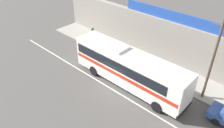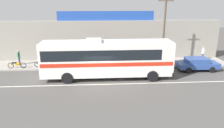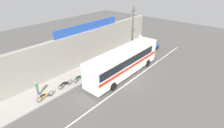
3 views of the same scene
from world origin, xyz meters
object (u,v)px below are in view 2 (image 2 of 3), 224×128
motorcycle_purple (61,63)px  pedestrian_by_curb (19,56)px  parked_car (197,64)px  motorcycle_black (17,64)px  intercity_bus (106,57)px  utility_pole (164,30)px  pedestrian_far_left (203,52)px  motorcycle_blue (43,63)px

motorcycle_purple → pedestrian_by_curb: 5.01m
parked_car → motorcycle_black: bearing=175.5°
intercity_bus → utility_pole: size_ratio=1.60×
pedestrian_far_left → utility_pole: bearing=-162.3°
parked_car → utility_pole: utility_pole is taller
utility_pole → pedestrian_by_curb: utility_pole is taller
parked_car → intercity_bus: bearing=-170.6°
intercity_bus → pedestrian_by_curb: 10.60m
parked_car → motorcycle_black: parked_car is taller
parked_car → motorcycle_purple: (-14.48, 1.56, -0.17)m
utility_pole → pedestrian_far_left: 6.56m
intercity_bus → motorcycle_black: bearing=161.9°
motorcycle_purple → pedestrian_far_left: (16.69, 1.74, 0.55)m
motorcycle_black → pedestrian_by_curb: (-0.12, 1.22, 0.56)m
intercity_bus → pedestrian_by_curb: size_ratio=7.17×
parked_car → motorcycle_blue: (-16.46, 1.77, -0.17)m
intercity_bus → pedestrian_far_left: bearing=22.4°
pedestrian_by_curb → intercity_bus: bearing=-24.2°
motorcycle_black → motorcycle_blue: bearing=5.4°
intercity_bus → motorcycle_blue: size_ratio=6.22×
motorcycle_blue → pedestrian_by_curb: 3.07m
motorcycle_black → motorcycle_purple: 4.72m
motorcycle_blue → pedestrian_by_curb: (-2.86, 0.97, 0.56)m
motorcycle_black → pedestrian_by_curb: 1.35m
utility_pole → pedestrian_by_curb: bearing=175.6°
motorcycle_purple → pedestrian_far_left: size_ratio=1.12×
utility_pole → motorcycle_purple: utility_pole is taller
parked_car → utility_pole: 4.97m
motorcycle_black → motorcycle_blue: size_ratio=1.00×
intercity_bus → utility_pole: utility_pole is taller
intercity_bus → motorcycle_black: size_ratio=6.25×
parked_car → motorcycle_blue: parked_car is taller
motorcycle_black → motorcycle_purple: size_ratio=1.04×
motorcycle_blue → motorcycle_purple: same height
motorcycle_purple → parked_car: bearing=-6.1°
pedestrian_far_left → pedestrian_by_curb: pedestrian_by_curb is taller
parked_car → motorcycle_purple: bearing=173.9°
intercity_bus → pedestrian_by_curb: bearing=155.8°
parked_car → pedestrian_far_left: bearing=56.1°
pedestrian_far_left → motorcycle_blue: bearing=-175.3°
motorcycle_blue → pedestrian_by_curb: bearing=161.3°
motorcycle_black → pedestrian_by_curb: size_ratio=1.15×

